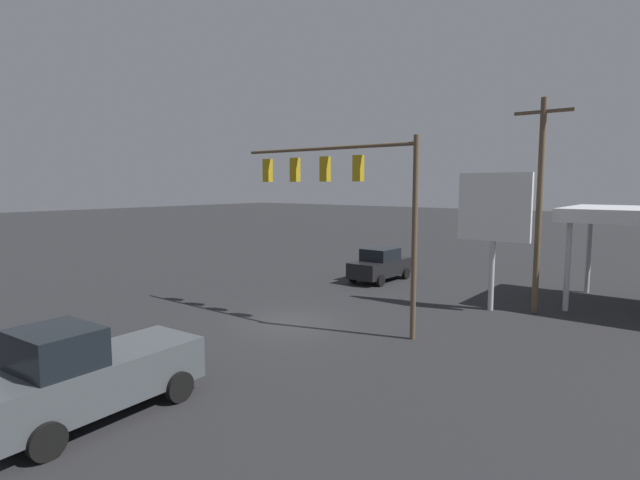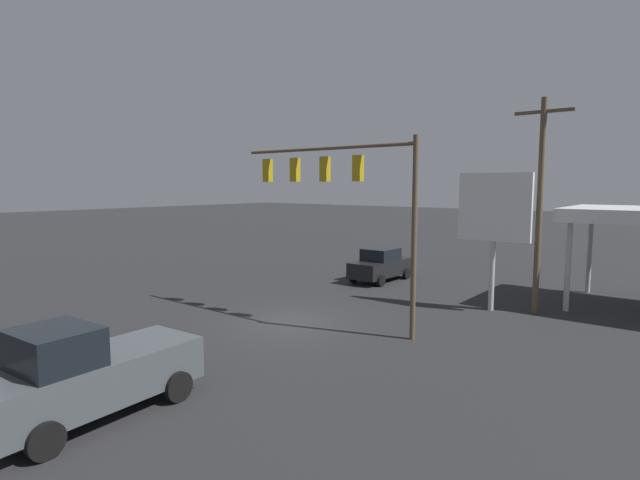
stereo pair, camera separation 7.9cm
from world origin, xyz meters
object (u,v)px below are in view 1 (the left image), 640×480
Objects in this scene: utility_pole at (539,201)px; sedan_far at (380,265)px; pickup_parked at (88,374)px; traffic_signal_assembly at (341,185)px; price_sign at (494,212)px.

sedan_far is at bearing -13.38° from utility_pole.
utility_pole is 18.47m from pickup_parked.
traffic_signal_assembly reaches higher than sedan_far.
traffic_signal_assembly is 1.35× the size of price_sign.
price_sign is (1.70, 0.71, -0.49)m from utility_pole.
traffic_signal_assembly is 1.57× the size of pickup_parked.
pickup_parked is at bearing 90.44° from traffic_signal_assembly.
traffic_signal_assembly is 7.33m from price_sign.
utility_pole is at bearing 77.48° from sedan_far.
traffic_signal_assembly is at bearing 177.24° from pickup_parked.
utility_pole reaches higher than traffic_signal_assembly.
sedan_far is at bearing -68.45° from traffic_signal_assembly.
pickup_parked is (-0.08, 10.46, -4.51)m from traffic_signal_assembly.
pickup_parked is 1.20× the size of sedan_far.
sedan_far is (3.52, -8.91, -4.67)m from traffic_signal_assembly.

